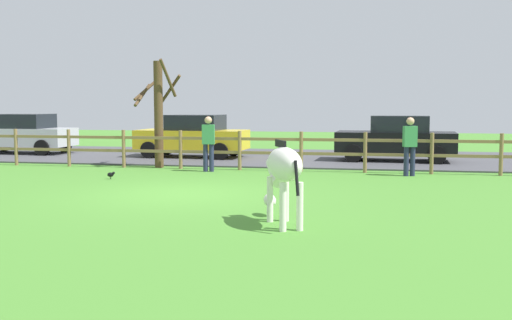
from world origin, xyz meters
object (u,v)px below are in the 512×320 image
Objects in this scene: parked_car_silver at (23,133)px; visitor_left_of_tree at (208,141)px; bare_tree at (158,110)px; visitor_right_of_tree at (410,144)px; parked_car_black at (396,138)px; crow_on_grass at (111,174)px; parked_car_yellow at (193,136)px; zebra at (283,170)px.

visitor_left_of_tree is at bearing -26.53° from parked_car_silver.
bare_tree is 7.78m from visitor_right_of_tree.
parked_car_silver is at bearing 178.21° from parked_car_black.
visitor_right_of_tree reaches higher than crow_on_grass.
parked_car_black is (14.44, -0.45, 0.00)m from parked_car_silver.
parked_car_yellow is 1.00× the size of parked_car_black.
parked_car_yellow is at bearing 113.75° from zebra.
crow_on_grass is at bearing -132.78° from visitor_left_of_tree.
zebra is at bearing -44.19° from parked_car_silver.
parked_car_silver is 14.45m from parked_car_black.
crow_on_grass is 8.25m from visitor_right_of_tree.
bare_tree is 0.83× the size of parked_car_yellow.
bare_tree is 2.24m from visitor_left_of_tree.
zebra is 0.44× the size of parked_car_yellow.
visitor_left_of_tree reaches higher than parked_car_black.
visitor_right_of_tree is at bearing 0.01° from visitor_left_of_tree.
parked_car_black is (7.46, 3.11, -0.96)m from bare_tree.
bare_tree is 9.84m from zebra.
visitor_right_of_tree is at bearing -86.84° from parked_car_black.
crow_on_grass is at bearing -140.98° from parked_car_black.
bare_tree is at bearing 85.95° from crow_on_grass.
visitor_left_of_tree is at bearing -67.13° from parked_car_yellow.
parked_car_silver reaches higher than zebra.
parked_car_black is at bearing -0.87° from parked_car_yellow.
crow_on_grass is 0.05× the size of parked_car_silver.
parked_car_silver is (-6.98, 3.56, -0.96)m from bare_tree.
crow_on_grass is 0.13× the size of visitor_left_of_tree.
crow_on_grass is at bearing -164.06° from visitor_right_of_tree.
parked_car_silver is 2.44× the size of visitor_left_of_tree.
parked_car_silver and parked_car_yellow have the same top height.
bare_tree reaches higher than parked_car_silver.
visitor_left_of_tree is at bearing -144.64° from parked_car_black.
parked_car_black is (7.68, 6.22, 0.72)m from crow_on_grass.
visitor_left_of_tree is at bearing -179.99° from visitor_right_of_tree.
parked_car_black is at bearing 39.02° from crow_on_grass.
bare_tree is at bearing -92.61° from parked_car_yellow.
visitor_left_of_tree is 5.81m from visitor_right_of_tree.
bare_tree is 3.36m from parked_car_yellow.
bare_tree is 15.77× the size of crow_on_grass.
visitor_left_of_tree reaches higher than crow_on_grass.
parked_car_yellow reaches higher than crow_on_grass.
visitor_right_of_tree is (14.66, -4.42, 0.06)m from parked_car_silver.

